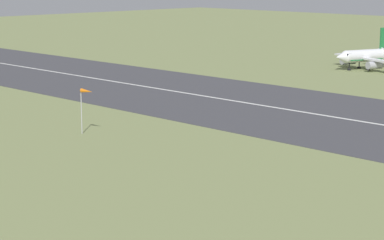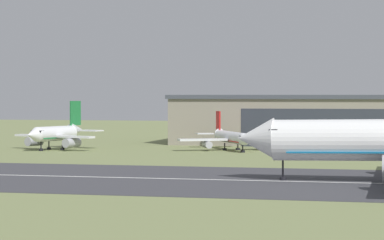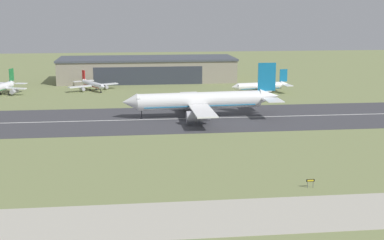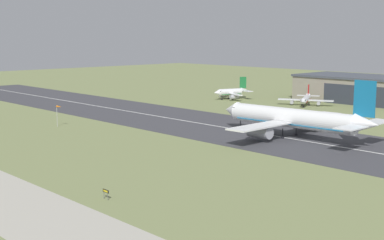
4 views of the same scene
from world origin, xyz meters
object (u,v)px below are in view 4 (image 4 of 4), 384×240
(airplane_parked_centre, at_px, (231,92))
(runway_sign, at_px, (106,192))
(windsock_pole, at_px, (59,108))
(airplane_landing, at_px, (292,119))
(airplane_parked_east, at_px, (306,99))

(airplane_parked_centre, height_order, runway_sign, airplane_parked_centre)
(windsock_pole, xyz_separation_m, runway_sign, (71.25, -31.75, -4.58))
(airplane_landing, height_order, airplane_parked_east, airplane_landing)
(airplane_parked_centre, distance_m, windsock_pole, 92.45)
(airplane_landing, bearing_deg, airplane_parked_centre, 143.16)
(airplane_landing, height_order, runway_sign, airplane_landing)
(airplane_parked_east, height_order, windsock_pole, airplane_parked_east)
(airplane_parked_centre, xyz_separation_m, airplane_parked_east, (34.44, 7.05, -0.67))
(airplane_parked_centre, xyz_separation_m, runway_sign, (83.69, -123.31, -1.86))
(airplane_landing, bearing_deg, windsock_pole, -147.49)
(airplane_parked_east, bearing_deg, windsock_pole, -102.58)
(airplane_parked_east, bearing_deg, airplane_landing, -58.47)
(airplane_landing, relative_size, airplane_parked_east, 2.31)
(airplane_parked_centre, bearing_deg, windsock_pole, -82.26)
(airplane_landing, bearing_deg, runway_sign, -80.26)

